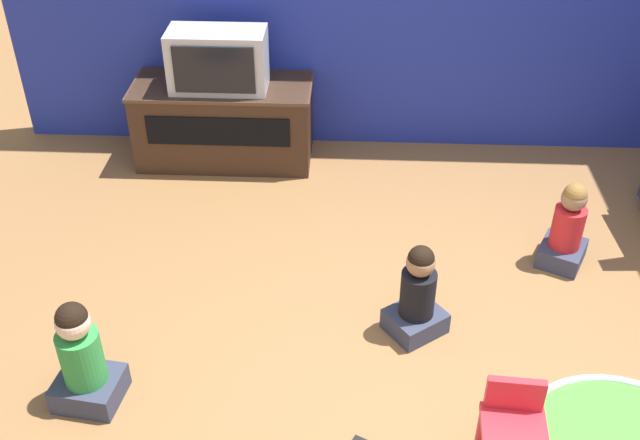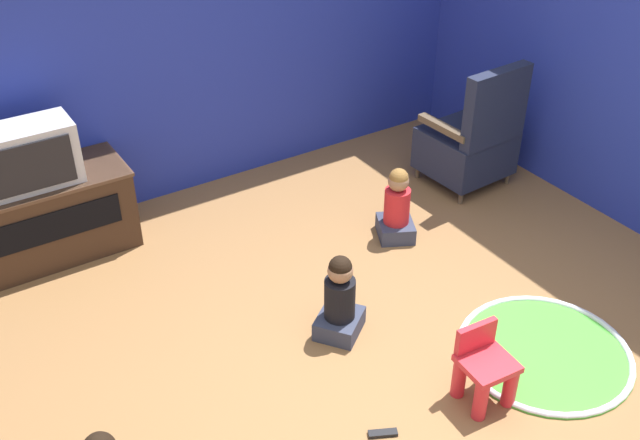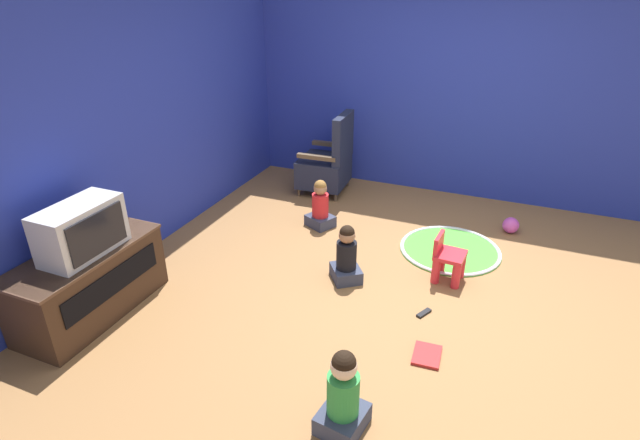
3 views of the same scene
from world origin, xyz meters
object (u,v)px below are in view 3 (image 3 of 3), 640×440
Objects in this scene: black_armchair at (328,164)px; tv_cabinet at (89,281)px; child_watching_right at (346,257)px; remote_control at (424,313)px; child_watching_left at (343,396)px; television at (81,230)px; yellow_kid_chair at (448,260)px; book at (427,355)px; child_watching_center at (320,207)px; toy_ball at (511,225)px.

tv_cabinet is at bearing -18.31° from black_armchair.
child_watching_right reaches higher than remote_control.
tv_cabinet is 3.18m from black_armchair.
tv_cabinet is at bearing 90.17° from child_watching_left.
television reaches higher than remote_control.
remote_control is (-0.60, 0.07, -0.19)m from yellow_kid_chair.
television is at bearing 97.36° from book.
child_watching_right is (-0.89, -0.63, 0.00)m from child_watching_center.
tv_cabinet is 4.14m from toy_ball.
child_watching_left is 1.09× the size of child_watching_center.
tv_cabinet is at bearing 132.38° from toy_ball.
child_watching_left is 2.22× the size of book.
television is 2.17m from child_watching_right.
television reaches higher than child_watching_right.
toy_ball reaches higher than book.
black_armchair is at bearing -14.12° from television.
television is 2.45m from child_watching_center.
tv_cabinet is 2.29× the size of child_watching_center.
child_watching_left is at bearing 152.97° from book.
television is 3.75× the size of toy_ball.
television is 2.44× the size of book.
child_watching_left is 1.66m from child_watching_right.
yellow_kid_chair is (1.60, -2.58, -0.10)m from tv_cabinet.
child_watching_right is (1.25, -1.74, -0.06)m from tv_cabinet.
tv_cabinet is 4.67× the size of book.
yellow_kid_chair is 1.94m from child_watching_left.
child_watching_center reaches higher than toy_ball.
television is at bearing -90.00° from tv_cabinet.
child_watching_center is (2.15, -1.06, -0.54)m from television.
child_watching_center is at bearing 108.17° from toy_ball.
child_watching_center is at bearing 39.02° from book.
television reaches higher than book.
toy_ball is at bearing -17.88° from yellow_kid_chair.
tv_cabinet is 2.14m from child_watching_right.
book is (-2.56, -1.81, -0.36)m from black_armchair.
television is 2.31m from child_watching_left.
child_watching_center is (2.15, -1.11, -0.07)m from tv_cabinet.
tv_cabinet reaches higher than child_watching_center.
child_watching_left reaches higher than book.
yellow_kid_chair reaches higher than toy_ball.
black_armchair is at bearing 31.16° from child_watching_left.
toy_ball is (2.79, -3.05, -0.21)m from tv_cabinet.
child_watching_left reaches higher than yellow_kid_chair.
black_armchair is at bearing -10.06° from child_watching_right.
book is at bearing 159.29° from child_watching_center.
tv_cabinet reaches higher than yellow_kid_chair.
yellow_kid_chair is 0.74× the size of child_watching_left.
television is 4.17× the size of remote_control.
black_armchair is (3.07, -0.83, 0.07)m from tv_cabinet.
tv_cabinet reaches higher than remote_control.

